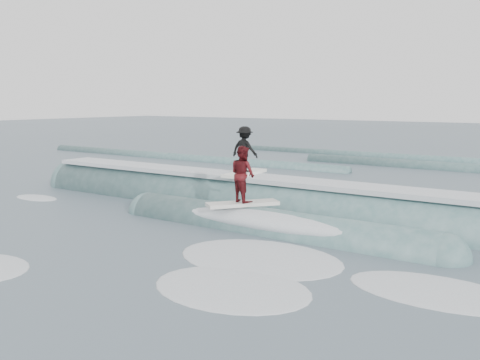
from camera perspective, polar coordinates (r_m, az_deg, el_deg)
The scene contains 6 objects.
ground at distance 13.97m, azimuth -7.40°, elevation -6.03°, with size 160.00×160.00×0.00m, color #425561.
breaking_wave at distance 16.58m, azimuth 2.14°, elevation -3.49°, with size 20.09×3.82×2.08m.
surfer_black at distance 17.18m, azimuth 0.50°, elevation 2.98°, with size 0.96×2.03×1.56m.
surfer_red at distance 14.63m, azimuth 0.29°, elevation 0.21°, with size 1.65×1.93×1.66m.
whitewater at distance 11.56m, azimuth -3.03°, elevation -9.07°, with size 16.59×7.07×0.10m.
far_swells at distance 29.95m, azimuth 13.03°, elevation 1.58°, with size 39.82×8.65×0.80m.
Camera 1 is at (9.11, -10.00, 3.48)m, focal length 40.00 mm.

